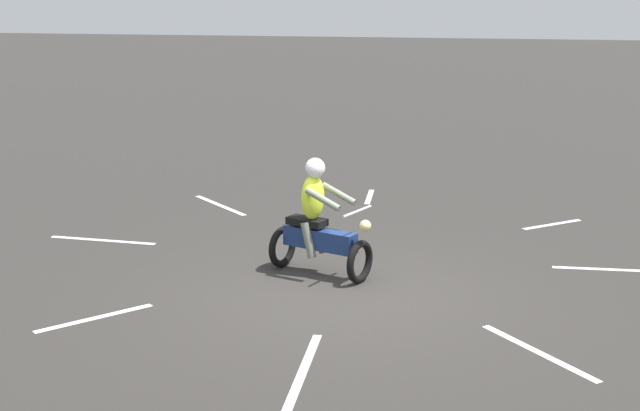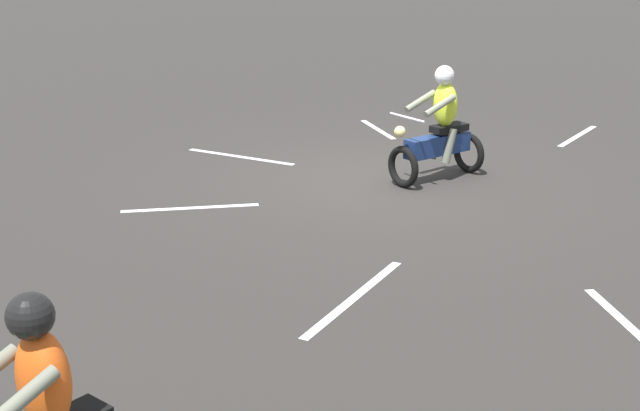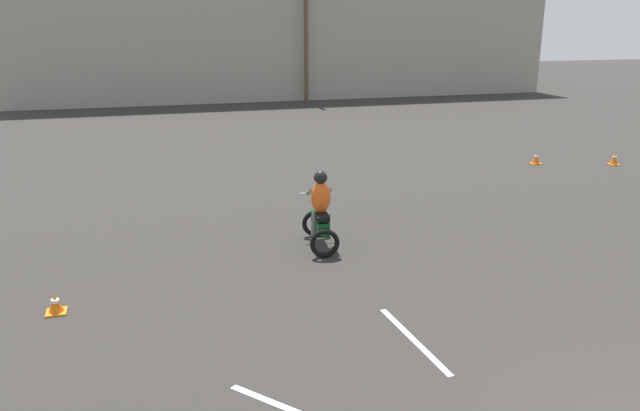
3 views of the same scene
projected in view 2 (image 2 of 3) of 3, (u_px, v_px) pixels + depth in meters
The scene contains 8 objects.
ground_plane at pixel (375, 179), 12.99m from camera, with size 120.00×120.00×0.00m, color #2D2B28.
motorcycle_rider_foreground at pixel (440, 131), 12.78m from camera, with size 1.09×1.54×1.66m.
lane_stripe_e at pixel (240, 157), 14.19m from camera, with size 0.10×1.97×0.01m, color silver.
lane_stripe_ne at pixel (190, 208), 11.72m from camera, with size 0.10×1.80×0.01m, color silver.
lane_stripe_n at pixel (355, 297), 8.99m from camera, with size 0.10×2.13×0.01m, color silver.
lane_stripe_nw at pixel (617, 315), 8.58m from camera, with size 0.10×1.26×0.01m, color silver.
lane_stripe_s at pixel (578, 136), 15.52m from camera, with size 0.10×1.80×0.01m, color silver.
lane_stripe_se at pixel (378, 129), 15.99m from camera, with size 0.10×1.52×0.01m, color silver.
Camera 2 is at (-5.88, 11.01, 3.69)m, focal length 50.00 mm.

